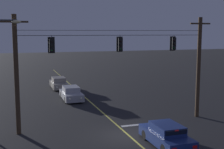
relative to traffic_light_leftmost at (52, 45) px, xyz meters
The scene contains 10 objects.
ground_plane 8.11m from the traffic_light_leftmost, 29.82° to the right, with size 180.00×180.00×0.00m, color black.
lane_centre_stripe 9.73m from the traffic_light_leftmost, 52.12° to the left, with size 0.14×60.00×0.01m, color #D1C64C.
stop_bar_paint 8.96m from the traffic_light_leftmost, ahead, with size 3.40×0.36×0.01m, color silver.
signal_span_assembly 5.03m from the traffic_light_leftmost, ahead, with size 15.92×0.32×8.11m.
traffic_light_leftmost is the anchor object (origin of this frame).
traffic_light_left_inner 4.98m from the traffic_light_leftmost, ahead, with size 0.48×0.41×1.22m.
traffic_light_centre 9.40m from the traffic_light_leftmost, ahead, with size 0.48×0.41×1.22m.
car_waiting_near_lane 9.66m from the traffic_light_leftmost, 39.50° to the right, with size 1.80×4.33×1.39m.
car_oncoming_lead 11.39m from the traffic_light_leftmost, 72.26° to the left, with size 1.80×4.42×1.39m.
car_oncoming_trailing 17.55m from the traffic_light_leftmost, 80.29° to the left, with size 1.80×4.42×1.39m.
Camera 1 is at (-7.33, -18.64, 6.92)m, focal length 49.37 mm.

